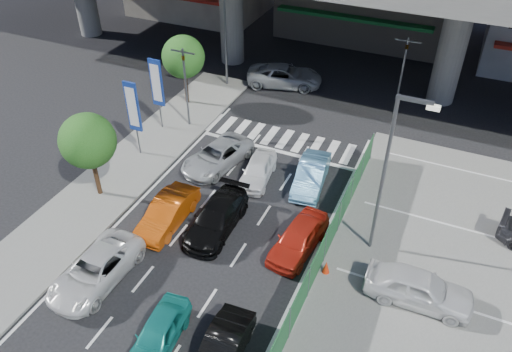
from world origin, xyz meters
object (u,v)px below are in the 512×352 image
at_px(taxi_orange_left, 168,213).
at_px(traffic_cone, 326,267).
at_px(signboard_near, 133,109).
at_px(hatch_black_mid_right, 222,351).
at_px(kei_truck_front_right, 311,175).
at_px(signboard_far, 157,85).
at_px(tree_near, 88,141).
at_px(street_lamp_left, 227,22).
at_px(parked_sedan_white, 419,288).
at_px(crossing_wagon_silver, 285,76).
at_px(sedan_white_front_mid, 258,170).
at_px(sedan_white_mid_left, 96,270).
at_px(wagon_silver_front_left, 217,156).
at_px(sedan_black_mid, 216,218).
at_px(tree_far, 183,57).
at_px(taxi_orange_right, 298,238).
at_px(traffic_light_left, 184,69).
at_px(taxi_teal_mid, 158,334).
at_px(street_lamp_right, 390,166).
at_px(traffic_light_right, 405,57).

xyz_separation_m(taxi_orange_left, traffic_cone, (8.08, 0.05, -0.31)).
height_order(signboard_near, traffic_cone, signboard_near).
xyz_separation_m(hatch_black_mid_right, kei_truck_front_right, (-0.47, 11.45, 0.05)).
bearing_deg(signboard_far, tree_near, -85.10).
bearing_deg(street_lamp_left, parked_sedan_white, -42.13).
height_order(hatch_black_mid_right, crossing_wagon_silver, crossing_wagon_silver).
bearing_deg(sedan_white_front_mid, crossing_wagon_silver, 96.75).
xyz_separation_m(hatch_black_mid_right, parked_sedan_white, (6.13, 5.80, 0.18)).
xyz_separation_m(sedan_white_mid_left, wagon_silver_front_left, (0.81, 9.71, -0.01)).
height_order(sedan_black_mid, crossing_wagon_silver, crossing_wagon_silver).
xyz_separation_m(tree_far, hatch_black_mid_right, (11.19, -16.63, -2.76)).
height_order(taxi_orange_left, taxi_orange_right, same).
bearing_deg(hatch_black_mid_right, taxi_orange_left, 132.31).
bearing_deg(sedan_white_mid_left, hatch_black_mid_right, -9.56).
height_order(tree_near, kei_truck_front_right, tree_near).
relative_size(signboard_near, tree_far, 0.98).
height_order(street_lamp_left, signboard_near, street_lamp_left).
xyz_separation_m(taxi_orange_right, wagon_silver_front_left, (-6.50, 4.39, -0.04)).
distance_m(traffic_light_left, crossing_wagon_silver, 9.06).
bearing_deg(sedan_black_mid, taxi_teal_mid, -83.32).
bearing_deg(traffic_light_left, tree_near, -95.71).
distance_m(sedan_black_mid, crossing_wagon_silver, 15.72).
height_order(tree_far, sedan_white_mid_left, tree_far).
bearing_deg(taxi_orange_left, signboard_near, 135.36).
relative_size(taxi_orange_right, kei_truck_front_right, 0.98).
bearing_deg(tree_near, wagon_silver_front_left, 47.53).
height_order(kei_truck_front_right, crossing_wagon_silver, crossing_wagon_silver).
height_order(street_lamp_left, parked_sedan_white, street_lamp_left).
bearing_deg(street_lamp_right, taxi_orange_right, -154.82).
height_order(traffic_light_right, parked_sedan_white, traffic_light_right).
xyz_separation_m(wagon_silver_front_left, kei_truck_front_right, (5.45, 0.44, 0.03)).
xyz_separation_m(street_lamp_left, tree_far, (-1.47, -3.50, -1.38)).
relative_size(signboard_far, kei_truck_front_right, 1.14).
xyz_separation_m(street_lamp_right, sedan_white_front_mid, (-7.09, 2.62, -4.15)).
relative_size(taxi_teal_mid, hatch_black_mid_right, 0.94).
bearing_deg(traffic_cone, street_lamp_right, 56.69).
height_order(street_lamp_left, sedan_white_mid_left, street_lamp_left).
relative_size(signboard_near, hatch_black_mid_right, 1.23).
height_order(signboard_far, parked_sedan_white, signboard_far).
xyz_separation_m(traffic_light_left, sedan_white_mid_left, (2.86, -12.83, -3.28)).
bearing_deg(signboard_far, parked_sedan_white, -23.17).
xyz_separation_m(tree_near, taxi_teal_mid, (7.85, -6.44, -2.78)).
bearing_deg(crossing_wagon_silver, taxi_teal_mid, 173.89).
relative_size(street_lamp_right, signboard_far, 1.70).
xyz_separation_m(signboard_near, taxi_orange_right, (11.17, -3.50, -2.37)).
bearing_deg(parked_sedan_white, sedan_white_front_mid, 61.28).
bearing_deg(traffic_light_right, wagon_silver_front_left, -128.44).
bearing_deg(traffic_light_left, signboard_near, -104.02).
relative_size(wagon_silver_front_left, sedan_white_front_mid, 1.27).
bearing_deg(signboard_far, kei_truck_front_right, -9.03).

